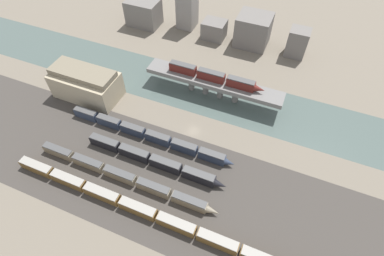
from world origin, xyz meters
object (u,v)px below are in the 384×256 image
train_yard_near (161,218)px  train_yard_outer (148,135)px  train_on_bridge (214,76)px  train_yard_far (153,160)px  warehouse_building (86,83)px  train_yard_mid (123,176)px

train_yard_near → train_yard_outer: (-18.69, 26.73, 0.11)m
train_on_bridge → train_yard_near: size_ratio=0.37×
train_yard_far → train_yard_outer: train_yard_far is taller
train_yard_outer → warehouse_building: 35.77m
train_yard_mid → train_yard_outer: train_yard_outer is taller
train_yard_far → train_yard_outer: 11.51m
train_yard_near → train_yard_mid: train_yard_near is taller
train_yard_far → train_yard_mid: bearing=-123.3°
train_yard_mid → train_yard_far: bearing=56.7°
train_yard_mid → warehouse_building: bearing=139.1°
train_on_bridge → train_yard_near: train_on_bridge is taller
train_yard_outer → train_yard_near: bearing=-55.0°
train_on_bridge → train_yard_mid: train_on_bridge is taller
train_yard_near → train_yard_far: train_yard_far is taller
train_on_bridge → train_yard_far: size_ratio=0.77×
train_yard_near → warehouse_building: bearing=144.1°
train_yard_near → train_yard_mid: bearing=155.7°
train_yard_near → train_yard_outer: size_ratio=1.64×
train_yard_outer → warehouse_building: (-33.71, 11.18, 4.29)m
warehouse_building → train_on_bridge: bearing=22.5°
train_on_bridge → train_yard_outer: size_ratio=0.61×
train_yard_near → warehouse_building: 64.82m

